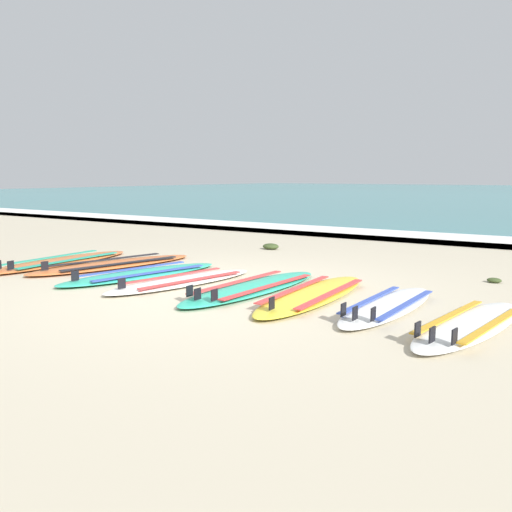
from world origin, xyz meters
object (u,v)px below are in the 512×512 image
surfboard_3 (182,281)px  surfboard_6 (388,306)px  surfboard_0 (60,262)px  surfboard_5 (313,295)px  surfboard_4 (253,287)px  surfboard_1 (114,264)px  surfboard_7 (470,324)px  surfboard_2 (141,274)px

surfboard_3 → surfboard_6: same height
surfboard_3 → surfboard_0: bearing=176.7°
surfboard_3 → surfboard_5: same height
surfboard_5 → surfboard_0: bearing=-179.2°
surfboard_0 → surfboard_4: 3.25m
surfboard_0 → surfboard_3: size_ratio=1.17×
surfboard_0 → surfboard_3: 2.38m
surfboard_0 → surfboard_6: (4.75, 0.01, 0.00)m
surfboard_1 → surfboard_7: 4.74m
surfboard_1 → surfboard_7: bearing=-6.0°
surfboard_1 → surfboard_2: 0.90m
surfboard_0 → surfboard_7: bearing=-2.5°
surfboard_0 → surfboard_2: size_ratio=1.07×
surfboard_3 → surfboard_4: (0.87, 0.15, 0.00)m
surfboard_6 → surfboard_5: bearing=176.6°
surfboard_6 → surfboard_3: bearing=-176.5°
surfboard_4 → surfboard_6: (1.50, -0.00, 0.00)m
surfboard_2 → surfboard_5: size_ratio=1.01×
surfboard_5 → surfboard_6: (0.80, -0.05, 0.00)m
surfboard_2 → surfboard_7: 3.88m
surfboard_0 → surfboard_3: (2.38, -0.14, -0.00)m
surfboard_3 → surfboard_7: bearing=-1.9°
surfboard_5 → surfboard_3: bearing=-173.1°
surfboard_7 → surfboard_3: bearing=178.1°
surfboard_7 → surfboard_4: bearing=173.7°
surfboard_4 → surfboard_7: (2.28, -0.25, 0.00)m
surfboard_1 → surfboard_3: same height
surfboard_6 → surfboard_1: bearing=176.4°
surfboard_3 → surfboard_5: bearing=6.9°
surfboard_1 → surfboard_2: bearing=-20.5°
surfboard_5 → surfboard_6: same height
surfboard_4 → surfboard_1: bearing=174.3°
surfboard_1 → surfboard_5: same height
surfboard_3 → surfboard_5: size_ratio=0.92×
surfboard_1 → surfboard_5: bearing=-3.6°
surfboard_1 → surfboard_7: size_ratio=1.24×
surfboard_2 → surfboard_3: same height
surfboard_3 → surfboard_1: bearing=166.0°
surfboard_4 → surfboard_6: bearing=-0.2°
surfboard_2 → surfboard_4: size_ratio=0.99×
surfboard_1 → surfboard_4: size_ratio=1.08×
surfboard_1 → surfboard_2: same height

